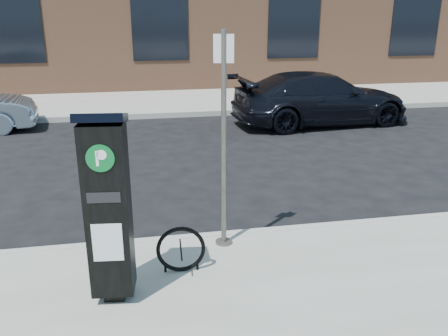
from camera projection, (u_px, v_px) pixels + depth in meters
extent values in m
plane|color=black|center=(219.00, 243.00, 6.54)|extent=(120.00, 120.00, 0.00)
cube|color=gray|center=(160.00, 84.00, 19.54)|extent=(60.00, 12.00, 0.15)
cube|color=#9E9B93|center=(219.00, 238.00, 6.50)|extent=(60.00, 0.12, 0.16)
cube|color=#9E9B93|center=(171.00, 115.00, 13.98)|extent=(60.00, 0.12, 0.16)
cube|color=black|center=(9.00, 10.00, 15.85)|extent=(2.00, 0.06, 3.50)
cube|color=black|center=(159.00, 10.00, 16.73)|extent=(2.00, 0.06, 3.50)
cube|color=black|center=(294.00, 10.00, 17.60)|extent=(2.00, 0.06, 3.50)
cube|color=black|center=(417.00, 10.00, 18.48)|extent=(2.00, 0.06, 3.50)
cube|color=black|center=(115.00, 292.00, 5.05)|extent=(0.23, 0.23, 0.11)
cube|color=black|center=(108.00, 210.00, 4.74)|extent=(0.46, 0.42, 1.80)
cube|color=black|center=(101.00, 118.00, 4.44)|extent=(0.51, 0.46, 0.17)
cylinder|color=#075321|center=(100.00, 158.00, 4.37)|extent=(0.27, 0.05, 0.26)
cube|color=white|center=(100.00, 158.00, 4.37)|extent=(0.10, 0.02, 0.15)
cube|color=silver|center=(108.00, 243.00, 4.65)|extent=(0.30, 0.04, 0.40)
cube|color=black|center=(104.00, 198.00, 4.49)|extent=(0.32, 0.04, 0.11)
cylinder|color=#5B5650|center=(224.00, 242.00, 6.21)|extent=(0.22, 0.22, 0.03)
cylinder|color=#5B5650|center=(224.00, 144.00, 5.78)|extent=(0.06, 0.06, 2.70)
cube|color=silver|center=(224.00, 49.00, 5.42)|extent=(0.24, 0.07, 0.32)
torus|color=black|center=(181.00, 249.00, 5.47)|extent=(0.57, 0.08, 0.57)
cylinder|color=black|center=(165.00, 268.00, 5.52)|extent=(0.03, 0.03, 0.11)
cylinder|color=black|center=(197.00, 265.00, 5.57)|extent=(0.03, 0.03, 0.11)
imported|color=black|center=(321.00, 98.00, 13.03)|extent=(5.07, 2.43, 1.43)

